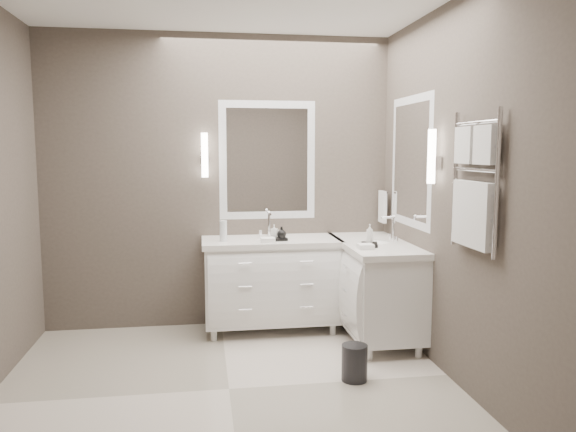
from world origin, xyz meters
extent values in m
cube|color=beige|center=(0.00, 0.00, -0.01)|extent=(3.20, 3.00, 0.01)
cube|color=#4B433C|center=(0.00, 1.50, 1.35)|extent=(3.20, 0.01, 2.70)
cube|color=#4B433C|center=(0.00, -1.50, 1.35)|extent=(3.20, 0.01, 2.70)
cube|color=#4B433C|center=(1.60, 0.00, 1.35)|extent=(0.01, 3.00, 2.70)
cube|color=white|center=(0.45, 1.23, 0.45)|extent=(1.20, 0.55, 0.70)
cube|color=white|center=(0.45, 1.23, 0.82)|extent=(1.24, 0.59, 0.05)
ellipsoid|color=white|center=(0.45, 1.23, 0.81)|extent=(0.36, 0.28, 0.12)
cylinder|color=white|center=(0.45, 1.39, 0.96)|extent=(0.02, 0.02, 0.22)
cube|color=white|center=(1.33, 0.90, 0.45)|extent=(0.55, 1.20, 0.70)
cube|color=white|center=(1.33, 0.90, 0.82)|extent=(0.59, 1.24, 0.05)
ellipsoid|color=white|center=(1.33, 0.90, 0.81)|extent=(0.36, 0.28, 0.12)
cylinder|color=white|center=(1.49, 0.90, 0.96)|extent=(0.02, 0.02, 0.22)
cube|color=white|center=(0.45, 1.49, 1.55)|extent=(0.90, 0.02, 1.10)
cube|color=white|center=(0.45, 1.49, 1.55)|extent=(0.77, 0.02, 0.96)
cube|color=white|center=(1.59, 0.80, 1.55)|extent=(0.02, 0.90, 1.10)
cube|color=white|center=(1.59, 0.80, 1.55)|extent=(0.02, 0.90, 0.96)
cube|color=white|center=(-0.13, 1.43, 1.55)|extent=(0.05, 0.05, 0.10)
cylinder|color=white|center=(-0.13, 1.43, 1.60)|extent=(0.06, 0.06, 0.40)
cube|color=white|center=(1.53, 0.22, 1.55)|extent=(0.05, 0.05, 0.10)
cylinder|color=white|center=(1.53, 0.22, 1.60)|extent=(0.06, 0.06, 0.40)
cylinder|color=white|center=(1.55, 1.36, 1.25)|extent=(0.02, 0.22, 0.02)
cube|color=white|center=(1.54, 1.36, 1.11)|extent=(0.03, 0.17, 0.30)
cylinder|color=white|center=(1.56, -0.68, 1.45)|extent=(0.03, 0.03, 0.90)
cylinder|color=white|center=(1.56, -0.12, 1.45)|extent=(0.03, 0.03, 0.90)
cube|color=white|center=(1.55, -0.53, 1.68)|extent=(0.06, 0.22, 0.24)
cube|color=white|center=(1.55, -0.27, 1.68)|extent=(0.06, 0.22, 0.24)
cube|color=white|center=(1.55, -0.40, 1.24)|extent=(0.06, 0.46, 0.42)
cylinder|color=black|center=(0.90, 0.01, 0.13)|extent=(0.21, 0.21, 0.26)
cube|color=black|center=(0.50, 1.13, 0.86)|extent=(0.17, 0.13, 0.02)
cube|color=black|center=(1.21, 0.71, 0.86)|extent=(0.17, 0.20, 0.03)
cylinder|color=silver|center=(0.02, 1.15, 0.94)|extent=(0.08, 0.08, 0.18)
imported|color=white|center=(0.47, 1.15, 0.93)|extent=(0.07, 0.07, 0.12)
imported|color=black|center=(0.53, 1.10, 0.93)|extent=(0.10, 0.10, 0.10)
imported|color=white|center=(1.21, 0.71, 0.96)|extent=(0.07, 0.07, 0.16)
camera|label=1|loc=(-0.16, -3.74, 1.66)|focal=35.00mm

